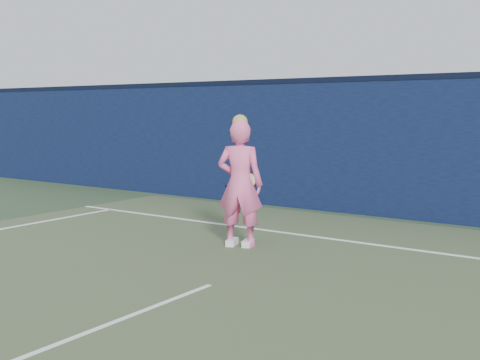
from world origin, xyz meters
The scene contains 6 objects.
ground centered at (0.00, 0.00, 0.00)m, with size 80.00×80.00×0.00m, color #2C4228.
backstop_wall centered at (0.00, 6.50, 1.25)m, with size 24.00×0.40×2.50m, color #0B0F34.
wall_cap centered at (0.00, 6.50, 2.55)m, with size 24.00×0.42×0.10m, color black.
player centered at (-0.86, 2.84, 0.92)m, with size 0.77×0.63×1.90m.
racket centered at (-1.03, 3.26, 0.91)m, with size 0.47×0.26×0.27m.
court_lines centered at (0.00, -0.33, 0.01)m, with size 11.00×12.04×0.01m.
Camera 1 is at (4.02, -4.20, 1.96)m, focal length 45.00 mm.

